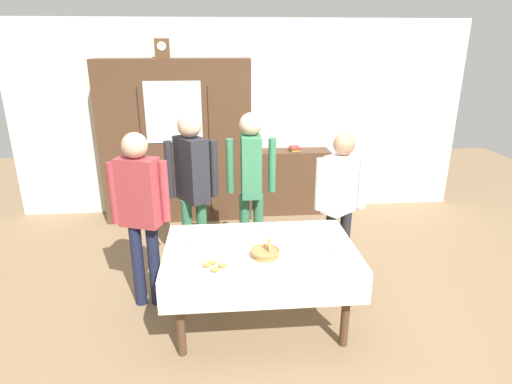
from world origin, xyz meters
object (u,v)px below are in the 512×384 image
(tea_cup_back_edge, at_px, (261,228))
(bread_basket, at_px, (265,252))
(book_stack, at_px, (295,149))
(spoon_far_left, at_px, (330,231))
(mantel_clock, at_px, (162,48))
(bookshelf_low, at_px, (294,181))
(tea_cup_near_left, at_px, (192,242))
(pastry_plate, at_px, (214,267))
(person_beside_shelf, at_px, (192,180))
(dining_table, at_px, (260,259))
(person_behind_table_right, at_px, (341,195))
(person_near_right_end, at_px, (140,205))
(person_behind_table_left, at_px, (251,176))
(wall_cabinet, at_px, (177,142))
(tea_cup_far_right, at_px, (340,250))
(spoon_near_left, at_px, (203,230))

(tea_cup_back_edge, bearing_deg, bread_basket, -91.53)
(book_stack, relative_size, spoon_far_left, 1.62)
(mantel_clock, distance_m, bookshelf_low, 2.55)
(book_stack, bearing_deg, tea_cup_near_left, -117.72)
(pastry_plate, xyz_separation_m, person_beside_shelf, (-0.22, 1.23, 0.30))
(spoon_far_left, distance_m, person_beside_shelf, 1.46)
(dining_table, distance_m, person_behind_table_right, 1.15)
(bread_basket, xyz_separation_m, person_near_right_end, (-1.06, 0.56, 0.23))
(mantel_clock, relative_size, book_stack, 1.25)
(book_stack, xyz_separation_m, bread_basket, (-0.72, -2.78, -0.17))
(bread_basket, relative_size, person_behind_table_left, 0.14)
(wall_cabinet, bearing_deg, person_behind_table_left, -59.42)
(bread_basket, xyz_separation_m, person_beside_shelf, (-0.63, 1.07, 0.28))
(spoon_far_left, bearing_deg, person_beside_shelf, 152.90)
(tea_cup_back_edge, xyz_separation_m, person_beside_shelf, (-0.64, 0.56, 0.29))
(person_beside_shelf, height_order, person_near_right_end, person_beside_shelf)
(book_stack, height_order, spoon_far_left, book_stack)
(tea_cup_back_edge, height_order, pastry_plate, tea_cup_back_edge)
(mantel_clock, height_order, tea_cup_far_right, mantel_clock)
(bread_basket, xyz_separation_m, spoon_near_left, (-0.52, 0.54, -0.03))
(bookshelf_low, bearing_deg, person_behind_table_right, -86.50)
(tea_cup_back_edge, bearing_deg, book_stack, 72.73)
(spoon_near_left, bearing_deg, spoon_far_left, -6.05)
(mantel_clock, relative_size, bookshelf_low, 0.24)
(bookshelf_low, relative_size, pastry_plate, 3.53)
(person_beside_shelf, bearing_deg, tea_cup_back_edge, -41.28)
(mantel_clock, height_order, tea_cup_back_edge, mantel_clock)
(wall_cabinet, bearing_deg, book_stack, 1.76)
(dining_table, distance_m, spoon_far_left, 0.73)
(bookshelf_low, distance_m, book_stack, 0.49)
(spoon_far_left, distance_m, person_near_right_end, 1.73)
(mantel_clock, xyz_separation_m, tea_cup_near_left, (0.44, -2.47, -1.54))
(pastry_plate, bearing_deg, person_behind_table_right, 38.87)
(wall_cabinet, xyz_separation_m, person_behind_table_right, (1.77, -1.89, -0.15))
(mantel_clock, distance_m, book_stack, 2.22)
(bookshelf_low, relative_size, person_behind_table_left, 0.57)
(pastry_plate, xyz_separation_m, person_near_right_end, (-0.65, 0.73, 0.25))
(wall_cabinet, xyz_separation_m, person_near_right_end, (-0.14, -2.17, -0.08))
(bookshelf_low, xyz_separation_m, person_near_right_end, (-1.78, -2.22, 0.55))
(person_near_right_end, bearing_deg, person_behind_table_left, 31.72)
(tea_cup_far_right, bearing_deg, person_behind_table_left, 118.34)
(person_beside_shelf, bearing_deg, tea_cup_near_left, -88.23)
(bread_basket, height_order, person_near_right_end, person_near_right_end)
(bread_basket, xyz_separation_m, spoon_far_left, (0.64, 0.42, -0.03))
(tea_cup_near_left, xyz_separation_m, person_behind_table_left, (0.58, 0.95, 0.28))
(bread_basket, bearing_deg, person_behind_table_right, 44.89)
(mantel_clock, distance_m, person_beside_shelf, 2.12)
(person_behind_table_left, relative_size, person_beside_shelf, 0.99)
(person_behind_table_left, distance_m, person_beside_shelf, 0.62)
(bread_basket, bearing_deg, person_behind_table_left, 91.12)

